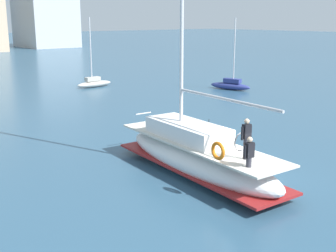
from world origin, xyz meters
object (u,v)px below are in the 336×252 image
moored_catamaran (231,85)px  mooring_buoy (209,129)px  main_sailboat (196,154)px  moored_sloop_far (94,82)px

moored_catamaran → mooring_buoy: bearing=-142.1°
main_sailboat → moored_catamaran: bearing=38.7°
main_sailboat → moored_catamaran: 23.80m
main_sailboat → moored_catamaran: size_ratio=1.88×
moored_catamaran → mooring_buoy: 16.73m
moored_sloop_far → moored_catamaran: size_ratio=1.01×
main_sailboat → moored_sloop_far: size_ratio=1.86×
moored_catamaran → moored_sloop_far: bearing=133.7°
moored_catamaran → mooring_buoy: (-13.20, -10.27, -0.25)m
main_sailboat → mooring_buoy: size_ratio=12.68×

